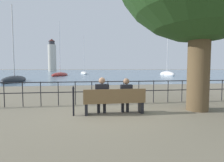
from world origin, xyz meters
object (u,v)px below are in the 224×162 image
Objects in this scene: sailboat_1 at (15,80)px; sailboat_2 at (60,75)px; park_bench at (114,101)px; seated_person_left at (102,94)px; closed_umbrella at (73,99)px; seated_person_right at (126,94)px; harbor_lighthouse at (52,56)px; sailboat_3 at (84,73)px; sailboat_0 at (167,74)px.

sailboat_2 is (2.93, 18.26, 0.00)m from sailboat_1.
sailboat_1 is at bearing 119.45° from park_bench.
seated_person_left is 1.24× the size of closed_umbrella.
seated_person_right is 0.10× the size of sailboat_2.
sailboat_2 is 77.03m from harbor_lighthouse.
sailboat_3 is (0.08, 47.42, -0.27)m from closed_umbrella.
sailboat_1 is at bearing -157.44° from sailboat_0.
harbor_lighthouse is (-39.38, 78.17, 9.20)m from sailboat_0.
park_bench is at bearing -169.62° from seated_person_right.
sailboat_0 is at bearing 59.10° from closed_umbrella.
sailboat_3 is (-0.90, 47.31, -0.40)m from seated_person_left.
harbor_lighthouse is (-20.19, 110.25, 8.98)m from closed_umbrella.
closed_umbrella is 0.08× the size of sailboat_2.
seated_person_right is at bearing 0.22° from seated_person_left.
sailboat_3 is at bearing 91.08° from seated_person_left.
seated_person_left is at bearing 170.05° from park_bench.
park_bench is 0.22× the size of sailboat_0.
closed_umbrella is (-1.85, -0.11, -0.11)m from seated_person_right.
sailboat_0 reaches higher than seated_person_left.
seated_person_right reaches higher than closed_umbrella.
seated_person_left is 0.13× the size of sailboat_0.
seated_person_left is 35.70m from sailboat_2.
sailboat_2 is 13.27m from sailboat_3.
sailboat_0 is (17.78, 32.05, -0.08)m from park_bench.
sailboat_2 is at bearing 81.59° from sailboat_1.
closed_umbrella is at bearing -97.89° from sailboat_3.
seated_person_right is 1.85m from closed_umbrella.
closed_umbrella is 0.11× the size of sailboat_0.
sailboat_3 reaches higher than sailboat_0.
sailboat_2 is at bearing 100.68° from park_bench.
sailboat_0 is at bearing 61.51° from seated_person_right.
harbor_lighthouse reaches higher than sailboat_0.
seated_person_right is 0.13× the size of sailboat_1.
sailboat_3 reaches higher than sailboat_1.
sailboat_0 is 1.03× the size of sailboat_1.
closed_umbrella is at bearing -70.28° from sailboat_2.
seated_person_right is at bearing 10.38° from park_bench.
sailboat_3 is at bearing 91.61° from park_bench.
seated_person_right is 0.06× the size of harbor_lighthouse.
park_bench is 2.07× the size of closed_umbrella.
sailboat_3 reaches higher than seated_person_left.
seated_person_right is 1.20× the size of closed_umbrella.
sailboat_3 is at bearing 77.69° from sailboat_2.
sailboat_1 is 0.80× the size of sailboat_3.
sailboat_0 is (19.20, 32.08, -0.22)m from closed_umbrella.
sailboat_1 is 94.49m from harbor_lighthouse.
sailboat_3 is at bearing -72.12° from harbor_lighthouse.
sailboat_1 is at bearing -112.96° from sailboat_3.
sailboat_2 is at bearing -121.39° from sailboat_3.
harbor_lighthouse is at bearing 110.43° from sailboat_0.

